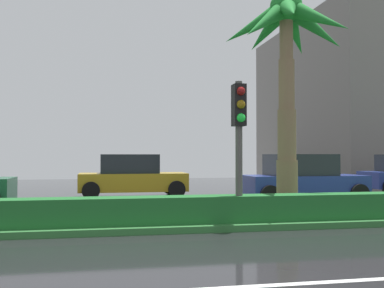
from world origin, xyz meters
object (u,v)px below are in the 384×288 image
traffic_signal_median_right (239,125)px  car_in_traffic_second (132,176)px  car_in_traffic_third (303,179)px  palm_tree_centre_left (286,43)px

traffic_signal_median_right → car_in_traffic_second: 9.03m
traffic_signal_median_right → car_in_traffic_third: (4.06, 5.44, -1.54)m
palm_tree_centre_left → traffic_signal_median_right: bearing=-136.0°
palm_tree_centre_left → traffic_signal_median_right: (-1.95, -1.88, -2.45)m
traffic_signal_median_right → car_in_traffic_second: bearing=102.1°
palm_tree_centre_left → car_in_traffic_third: 5.75m
palm_tree_centre_left → car_in_traffic_second: 8.78m
traffic_signal_median_right → car_in_traffic_third: traffic_signal_median_right is taller
traffic_signal_median_right → car_in_traffic_third: size_ratio=0.75×
palm_tree_centre_left → car_in_traffic_third: size_ratio=1.42×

